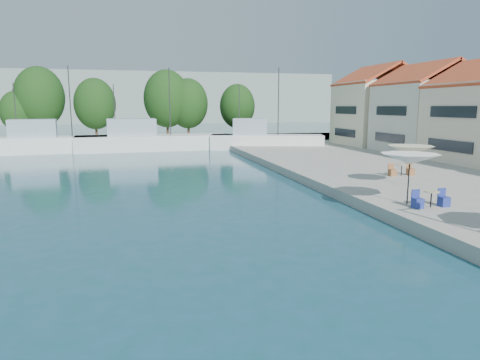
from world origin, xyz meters
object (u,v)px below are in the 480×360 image
object	(u,v)px
trawler_03	(151,141)
umbrella_white	(410,159)
trawler_02	(54,143)
umbrella_cream	(411,150)
trawler_04	(264,141)

from	to	relation	value
trawler_03	umbrella_white	bearing A→B (deg)	-76.44
trawler_02	umbrella_cream	size ratio (longest dim) A/B	6.27
trawler_04	umbrella_cream	distance (m)	28.57
trawler_04	umbrella_cream	world-z (taller)	trawler_04
trawler_02	trawler_03	size ratio (longest dim) A/B	0.89
umbrella_cream	trawler_03	bearing A→B (deg)	114.08
umbrella_cream	umbrella_white	bearing A→B (deg)	-125.41
trawler_02	trawler_03	bearing A→B (deg)	-5.82
trawler_04	umbrella_white	world-z (taller)	trawler_04
trawler_04	umbrella_white	bearing A→B (deg)	-78.20
trawler_03	umbrella_cream	distance (m)	34.04
trawler_03	trawler_02	bearing A→B (deg)	177.77
umbrella_white	trawler_03	bearing A→B (deg)	106.94
trawler_02	trawler_04	distance (m)	24.62
umbrella_white	umbrella_cream	bearing A→B (deg)	54.59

